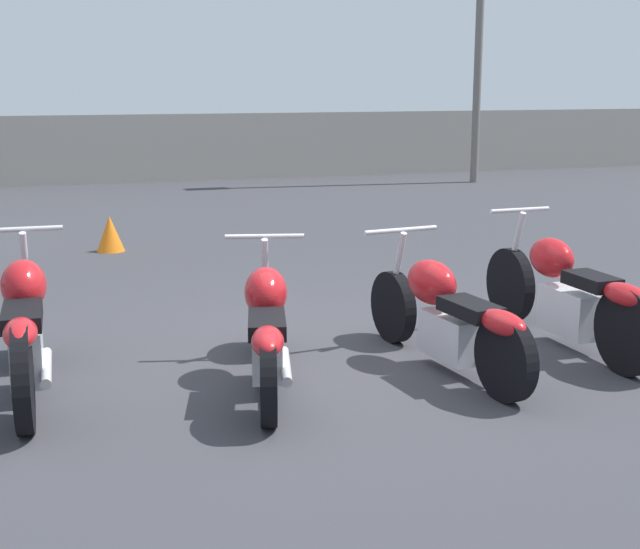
# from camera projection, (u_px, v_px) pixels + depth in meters

# --- Properties ---
(ground_plane) EXTENTS (60.00, 60.00, 0.00)m
(ground_plane) POSITION_uv_depth(u_px,v_px,m) (318.00, 357.00, 6.79)
(ground_plane) COLOR #38383D
(fence_back) EXTENTS (40.00, 0.04, 1.38)m
(fence_back) POSITION_uv_depth(u_px,v_px,m) (136.00, 149.00, 18.09)
(fence_back) COLOR #9E998E
(fence_back) RESTS_ON ground_plane
(motorcycle_slot_0) EXTENTS (0.55, 2.09, 1.04)m
(motorcycle_slot_0) POSITION_uv_depth(u_px,v_px,m) (26.00, 330.00, 5.87)
(motorcycle_slot_0) COLOR black
(motorcycle_slot_0) RESTS_ON ground_plane
(motorcycle_slot_1) EXTENTS (0.76, 2.05, 0.94)m
(motorcycle_slot_1) POSITION_uv_depth(u_px,v_px,m) (267.00, 328.00, 6.06)
(motorcycle_slot_1) COLOR black
(motorcycle_slot_1) RESTS_ON ground_plane
(motorcycle_slot_2) EXTENTS (0.63, 2.06, 0.94)m
(motorcycle_slot_2) POSITION_uv_depth(u_px,v_px,m) (447.00, 316.00, 6.40)
(motorcycle_slot_2) COLOR black
(motorcycle_slot_2) RESTS_ON ground_plane
(motorcycle_slot_3) EXTENTS (0.56, 2.21, 1.01)m
(motorcycle_slot_3) POSITION_uv_depth(u_px,v_px,m) (567.00, 294.00, 6.97)
(motorcycle_slot_3) COLOR black
(motorcycle_slot_3) RESTS_ON ground_plane
(traffic_cone_far) EXTENTS (0.34, 0.34, 0.44)m
(traffic_cone_far) POSITION_uv_depth(u_px,v_px,m) (110.00, 234.00, 10.91)
(traffic_cone_far) COLOR orange
(traffic_cone_far) RESTS_ON ground_plane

